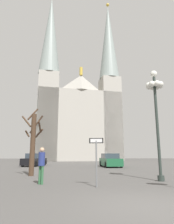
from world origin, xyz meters
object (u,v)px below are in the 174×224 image
object	(u,v)px
street_lamp	(155,99)
parked_car_far_black	(34,160)
parked_car_near_green	(110,160)
bare_tree	(33,141)
one_way_arrow_sign	(96,155)
pedestrian_walking	(42,162)
cathedral	(78,109)

from	to	relation	value
street_lamp	parked_car_far_black	bearing A→B (deg)	122.92
parked_car_near_green	bare_tree	bearing A→B (deg)	-127.91
one_way_arrow_sign	street_lamp	distance (m)	5.21
parked_car_far_black	pedestrian_walking	world-z (taller)	pedestrian_walking
one_way_arrow_sign	pedestrian_walking	distance (m)	2.81
pedestrian_walking	parked_car_far_black	bearing A→B (deg)	101.41
street_lamp	parked_car_near_green	bearing A→B (deg)	92.35
street_lamp	one_way_arrow_sign	bearing A→B (deg)	-154.67
street_lamp	bare_tree	distance (m)	8.53
one_way_arrow_sign	bare_tree	world-z (taller)	bare_tree
cathedral	street_lamp	xyz separation A→B (m)	(3.69, -34.13, -6.95)
parked_car_near_green	pedestrian_walking	size ratio (longest dim) A/B	2.44
parked_car_far_black	pedestrian_walking	distance (m)	15.60
pedestrian_walking	parked_car_near_green	bearing A→B (deg)	65.97
cathedral	street_lamp	size ratio (longest dim) A/B	6.05
parked_car_far_black	pedestrian_walking	bearing A→B (deg)	-78.59
parked_car_far_black	parked_car_near_green	bearing A→B (deg)	-14.06
cathedral	pedestrian_walking	distance (m)	36.51
parked_car_far_black	bare_tree	bearing A→B (deg)	-80.74
street_lamp	parked_car_far_black	size ratio (longest dim) A/B	1.47
parked_car_near_green	parked_car_far_black	xyz separation A→B (m)	(-8.91, 2.23, -0.00)
parked_car_near_green	cathedral	bearing A→B (deg)	98.31
one_way_arrow_sign	parked_car_far_black	xyz separation A→B (m)	(-5.69, 16.29, -0.68)
bare_tree	cathedral	bearing A→B (deg)	82.85
one_way_arrow_sign	bare_tree	xyz separation A→B (m)	(-3.85, 4.99, 0.95)
cathedral	one_way_arrow_sign	xyz separation A→B (m)	(-0.03, -35.89, -10.14)
pedestrian_walking	cathedral	bearing A→B (deg)	85.68
cathedral	bare_tree	xyz separation A→B (m)	(-3.87, -30.90, -9.19)
street_lamp	parked_car_far_black	distance (m)	17.74
cathedral	one_way_arrow_sign	distance (m)	37.30
cathedral	one_way_arrow_sign	world-z (taller)	cathedral
cathedral	parked_car_far_black	distance (m)	23.11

